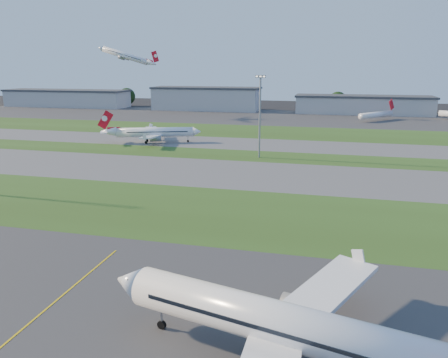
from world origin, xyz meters
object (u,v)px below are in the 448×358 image
(mini_jet_near, at_px, (376,115))
(airliner_parked, at_px, (292,329))
(airliner_taxiing, at_px, (154,132))
(light_mast_centre, at_px, (260,111))

(mini_jet_near, bearing_deg, airliner_parked, -146.26)
(airliner_parked, bearing_deg, mini_jet_near, 96.68)
(airliner_taxiing, xyz_separation_m, mini_jet_near, (88.70, 93.26, -0.64))
(airliner_parked, distance_m, mini_jet_near, 212.72)
(mini_jet_near, height_order, light_mast_centre, light_mast_centre)
(airliner_parked, relative_size, light_mast_centre, 1.60)
(airliner_taxiing, bearing_deg, light_mast_centre, 138.22)
(airliner_taxiing, relative_size, light_mast_centre, 1.34)
(airliner_parked, bearing_deg, airliner_taxiing, 131.76)
(light_mast_centre, bearing_deg, airliner_parked, -78.86)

